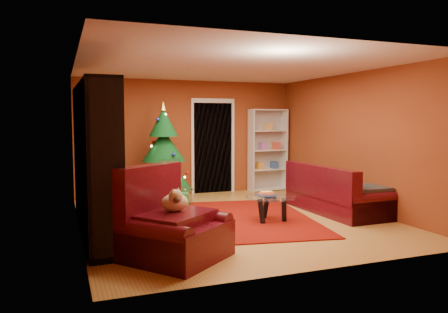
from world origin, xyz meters
name	(u,v)px	position (x,y,z in m)	size (l,w,h in m)	color
floor	(232,220)	(0.00, 0.00, -0.03)	(5.00, 5.50, 0.05)	#A87632
ceiling	(232,65)	(0.00, 0.00, 2.62)	(5.00, 5.50, 0.05)	silver
wall_back	(188,138)	(0.00, 2.77, 1.30)	(5.00, 0.05, 2.60)	brown
wall_left	(76,147)	(-2.52, 0.00, 1.30)	(0.05, 5.50, 2.60)	brown
wall_right	(355,141)	(2.52, 0.00, 1.30)	(0.05, 5.50, 2.60)	brown
doorway	(213,148)	(0.60, 2.73, 1.05)	(1.06, 0.60, 2.16)	black
rug	(231,219)	(-0.03, -0.01, 0.01)	(2.70, 3.15, 0.02)	maroon
media_unit	(95,160)	(-2.27, -0.25, 1.11)	(0.44, 2.90, 2.22)	black
christmas_tree	(164,153)	(-0.75, 1.95, 1.02)	(1.18, 1.18, 2.10)	#083813
gift_box_teal	(147,199)	(-1.18, 1.55, 0.16)	(0.31, 0.31, 0.31)	#1F7271
gift_box_green	(181,200)	(-0.56, 1.30, 0.14)	(0.28, 0.28, 0.28)	#26772A
gift_box_red	(133,194)	(-1.28, 2.59, 0.10)	(0.20, 0.20, 0.20)	#AB1C29
white_bookshelf	(268,150)	(1.95, 2.57, 0.98)	(0.93, 0.34, 2.01)	white
armchair	(176,222)	(-1.45, -1.77, 0.46)	(1.18, 1.18, 0.92)	#3A070F
dog	(175,202)	(-1.44, -1.70, 0.69)	(0.40, 0.30, 0.30)	beige
sofa	(337,188)	(2.02, -0.16, 0.45)	(2.09, 0.94, 0.90)	#3A070F
coffee_table	(270,209)	(0.52, -0.42, 0.22)	(0.84, 0.84, 0.52)	gray
acrylic_chair	(177,189)	(-0.78, 0.77, 0.45)	(0.46, 0.50, 0.89)	#66605B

